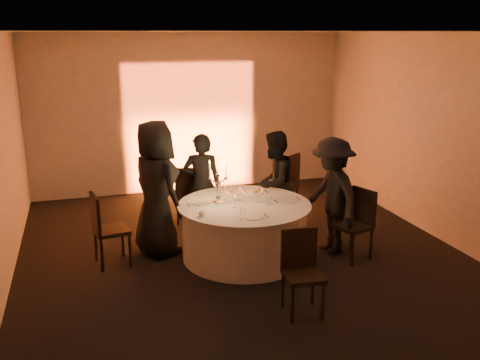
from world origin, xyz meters
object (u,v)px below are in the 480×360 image
object	(u,v)px
chair_back_right	(285,182)
chair_front	(301,267)
guest_left	(156,188)
guest_back_left	(202,185)
banquet_table	(244,231)
chair_back_left	(189,191)
candelabra	(218,187)
chair_left	(105,225)
coffee_cup	(202,214)
chair_right	(357,220)
guest_right	(332,196)
guest_back_right	(274,183)

from	to	relation	value
chair_back_right	chair_front	size ratio (longest dim) A/B	1.15
guest_left	guest_back_left	size ratio (longest dim) A/B	1.19
banquet_table	guest_left	size ratio (longest dim) A/B	0.96
chair_back_right	banquet_table	bearing A→B (deg)	14.45
guest_left	guest_back_left	world-z (taller)	guest_left
chair_back_left	candelabra	bearing A→B (deg)	108.70
chair_back_left	guest_back_left	size ratio (longest dim) A/B	0.60
chair_left	coffee_cup	xyz separation A→B (m)	(1.16, -0.60, 0.24)
chair_right	guest_right	bearing A→B (deg)	-158.76
candelabra	guest_back_left	bearing A→B (deg)	91.56
chair_right	coffee_cup	bearing A→B (deg)	-111.80
banquet_table	chair_front	xyz separation A→B (m)	(0.16, -1.57, 0.14)
guest_back_right	chair_back_left	bearing A→B (deg)	-76.54
chair_back_left	chair_back_right	world-z (taller)	chair_back_right
candelabra	chair_back_left	bearing A→B (deg)	94.45
chair_left	guest_left	distance (m)	0.85
guest_back_left	guest_back_right	xyz separation A→B (m)	(1.07, -0.20, 0.00)
guest_back_left	guest_left	bearing A→B (deg)	51.99
chair_back_left	coffee_cup	distance (m)	1.92
chair_right	guest_back_left	xyz separation A→B (m)	(-1.82, 1.43, 0.25)
coffee_cup	guest_back_right	bearing A→B (deg)	38.54
guest_left	guest_right	size ratio (longest dim) A/B	1.15
guest_left	guest_back_right	world-z (taller)	guest_left
guest_left	chair_front	bearing A→B (deg)	-173.92
chair_front	candelabra	distance (m)	1.84
guest_back_left	banquet_table	bearing A→B (deg)	128.84
banquet_table	candelabra	distance (m)	0.71
guest_back_right	guest_right	bearing A→B (deg)	76.04
coffee_cup	candelabra	size ratio (longest dim) A/B	0.17
chair_back_left	guest_back_right	distance (m)	1.43
chair_back_left	coffee_cup	bearing A→B (deg)	97.64
chair_front	candelabra	bearing A→B (deg)	111.47
banquet_table	guest_right	world-z (taller)	guest_right
guest_back_left	chair_left	bearing A→B (deg)	45.09
chair_back_right	candelabra	xyz separation A→B (m)	(-1.47, -1.27, 0.39)
guest_back_left	chair_front	bearing A→B (deg)	120.76
coffee_cup	guest_right	bearing A→B (deg)	5.12
chair_right	guest_back_left	size ratio (longest dim) A/B	0.61
chair_left	guest_right	world-z (taller)	guest_right
candelabra	banquet_table	bearing A→B (deg)	-22.88
guest_right	candelabra	size ratio (longest dim) A/B	2.50
banquet_table	chair_left	xyz separation A→B (m)	(-1.82, 0.29, 0.17)
chair_back_right	chair_right	world-z (taller)	chair_back_right
guest_back_right	candelabra	size ratio (longest dim) A/B	2.42
chair_right	guest_left	distance (m)	2.77
banquet_table	guest_left	xyz separation A→B (m)	(-1.10, 0.52, 0.55)
guest_right	guest_back_right	bearing A→B (deg)	-158.13
chair_back_left	guest_right	xyz separation A→B (m)	(1.66, -1.72, 0.28)
guest_right	guest_back_left	bearing A→B (deg)	-132.29
chair_front	guest_left	world-z (taller)	guest_left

